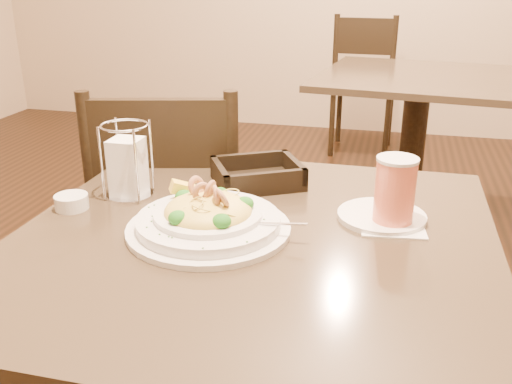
% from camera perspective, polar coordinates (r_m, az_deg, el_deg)
% --- Properties ---
extents(main_table, '(0.90, 0.90, 0.74)m').
position_cam_1_polar(main_table, '(1.20, -0.24, -14.35)').
color(main_table, black).
rests_on(main_table, ground).
extents(background_table, '(1.00, 1.00, 0.74)m').
position_cam_1_polar(background_table, '(2.87, 15.58, 6.64)').
color(background_table, black).
rests_on(background_table, ground).
extents(dining_chair_near, '(0.51, 0.51, 0.93)m').
position_cam_1_polar(dining_chair_near, '(1.68, -8.33, -3.75)').
color(dining_chair_near, black).
rests_on(dining_chair_near, ground).
extents(dining_chair_far, '(0.43, 0.43, 0.93)m').
position_cam_1_polar(dining_chair_far, '(3.92, 10.72, 10.86)').
color(dining_chair_far, black).
rests_on(dining_chair_far, ground).
extents(pasta_bowl, '(0.35, 0.31, 0.10)m').
position_cam_1_polar(pasta_bowl, '(1.09, -4.80, -2.58)').
color(pasta_bowl, white).
rests_on(pasta_bowl, main_table).
extents(drink_glass, '(0.14, 0.14, 0.14)m').
position_cam_1_polar(drink_glass, '(1.13, 13.70, -0.05)').
color(drink_glass, white).
rests_on(drink_glass, main_table).
extents(bread_basket, '(0.24, 0.23, 0.05)m').
position_cam_1_polar(bread_basket, '(1.32, 0.15, 1.61)').
color(bread_basket, black).
rests_on(bread_basket, main_table).
extents(napkin_caddy, '(0.10, 0.10, 0.16)m').
position_cam_1_polar(napkin_caddy, '(1.27, -12.71, 2.61)').
color(napkin_caddy, silver).
rests_on(napkin_caddy, main_table).
extents(side_plate, '(0.19, 0.19, 0.01)m').
position_cam_1_polar(side_plate, '(1.17, 12.44, -2.38)').
color(side_plate, white).
rests_on(side_plate, main_table).
extents(butter_ramekin, '(0.09, 0.09, 0.03)m').
position_cam_1_polar(butter_ramekin, '(1.25, -17.96, -0.95)').
color(butter_ramekin, white).
rests_on(butter_ramekin, main_table).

